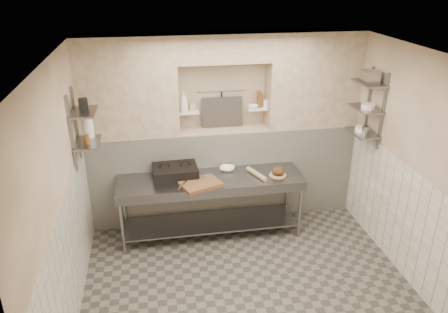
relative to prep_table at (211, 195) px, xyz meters
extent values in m
cube|color=#5A554F|center=(0.28, -1.18, -0.69)|extent=(4.00, 3.90, 0.10)
cube|color=silver|center=(0.28, -1.18, 2.21)|extent=(4.00, 3.90, 0.10)
cube|color=beige|center=(-1.77, -1.18, 0.76)|extent=(0.10, 3.90, 2.80)
cube|color=beige|center=(2.33, -1.18, 0.76)|extent=(0.10, 3.90, 2.80)
cube|color=beige|center=(0.28, 0.82, 0.76)|extent=(4.00, 0.10, 2.80)
cube|color=beige|center=(0.28, -3.18, 0.76)|extent=(4.00, 0.10, 2.80)
cube|color=white|center=(0.28, 0.57, 0.06)|extent=(4.00, 0.40, 1.40)
cube|color=beige|center=(0.28, 0.57, 0.77)|extent=(1.30, 0.40, 0.02)
cube|color=beige|center=(-1.05, 0.57, 1.46)|extent=(1.35, 0.40, 1.40)
cube|color=beige|center=(1.60, 0.57, 1.46)|extent=(1.35, 0.40, 1.40)
cube|color=beige|center=(0.28, 0.57, 1.96)|extent=(1.30, 0.40, 0.40)
cube|color=white|center=(-1.71, -1.18, 0.06)|extent=(0.02, 3.90, 1.40)
cube|color=white|center=(2.27, -1.18, 0.06)|extent=(0.02, 3.90, 1.40)
cube|color=white|center=(-0.22, 0.57, 1.06)|extent=(0.28, 0.16, 0.02)
cube|color=white|center=(0.78, 0.57, 1.06)|extent=(0.28, 0.16, 0.02)
cylinder|color=gray|center=(0.28, 0.74, 1.31)|extent=(0.70, 0.02, 0.02)
cylinder|color=black|center=(0.28, 0.72, 1.14)|extent=(0.02, 0.02, 0.30)
cube|color=#383330|center=(0.28, 0.67, 1.00)|extent=(0.60, 0.08, 0.45)
cube|color=slate|center=(-1.70, 0.07, 1.16)|extent=(0.03, 0.03, 0.95)
cube|color=slate|center=(-1.70, -0.33, 1.16)|extent=(0.03, 0.03, 0.95)
cube|color=slate|center=(-1.56, -0.13, 0.96)|extent=(0.30, 0.50, 0.02)
cube|color=slate|center=(-1.56, -0.13, 1.36)|extent=(0.30, 0.50, 0.03)
cube|color=slate|center=(2.25, 0.07, 1.21)|extent=(0.03, 0.03, 1.05)
cube|color=slate|center=(2.25, -0.33, 1.21)|extent=(0.03, 0.03, 1.05)
cube|color=slate|center=(2.12, -0.13, 0.86)|extent=(0.30, 0.50, 0.02)
cube|color=slate|center=(2.12, -0.13, 1.21)|extent=(0.30, 0.50, 0.02)
cube|color=slate|center=(2.12, -0.13, 1.56)|extent=(0.30, 0.50, 0.03)
cube|color=gray|center=(0.00, 0.02, 0.24)|extent=(2.60, 0.70, 0.04)
cube|color=gray|center=(0.00, 0.02, -0.46)|extent=(2.45, 0.60, 0.03)
cube|color=gray|center=(0.00, -0.31, 0.18)|extent=(2.60, 0.02, 0.12)
cylinder|color=gray|center=(-1.24, -0.27, -0.21)|extent=(0.04, 0.04, 0.86)
cylinder|color=gray|center=(-1.24, 0.31, -0.21)|extent=(0.04, 0.04, 0.86)
cylinder|color=gray|center=(1.24, -0.27, -0.21)|extent=(0.04, 0.04, 0.86)
cylinder|color=gray|center=(1.24, 0.31, -0.21)|extent=(0.04, 0.04, 0.86)
cube|color=black|center=(-0.48, 0.12, 0.31)|extent=(0.63, 0.47, 0.11)
cube|color=black|center=(-0.48, 0.12, 0.40)|extent=(0.63, 0.47, 0.06)
cube|color=brown|center=(-0.16, -0.19, 0.28)|extent=(0.62, 0.53, 0.05)
cube|color=gray|center=(-0.19, -0.06, 0.31)|extent=(0.25, 0.10, 0.01)
cylinder|color=gray|center=(-0.40, -0.21, 0.32)|extent=(0.16, 0.25, 0.03)
imported|color=white|center=(0.27, 0.23, 0.28)|extent=(0.27, 0.27, 0.05)
cylinder|color=tan|center=(0.65, -0.02, 0.29)|extent=(0.22, 0.42, 0.06)
cylinder|color=tan|center=(0.95, -0.06, 0.26)|extent=(0.24, 0.24, 0.01)
ellipsoid|color=#4C2D19|center=(0.95, -0.06, 0.33)|extent=(0.18, 0.18, 0.11)
imported|color=white|center=(-0.29, 0.55, 1.22)|extent=(0.14, 0.14, 0.29)
cube|color=beige|center=(-0.16, 0.61, 1.12)|extent=(0.07, 0.07, 0.11)
imported|color=white|center=(0.72, 0.56, 1.09)|extent=(0.18, 0.18, 0.05)
cylinder|color=brown|center=(0.83, 0.59, 1.17)|extent=(0.06, 0.06, 0.20)
cylinder|color=brown|center=(0.81, 0.60, 1.19)|extent=(0.06, 0.06, 0.24)
cylinder|color=white|center=(0.91, 0.56, 1.13)|extent=(0.07, 0.07, 0.11)
cylinder|color=white|center=(-1.56, 0.04, 1.11)|extent=(0.14, 0.14, 0.28)
cylinder|color=brown|center=(-1.56, -0.19, 1.03)|extent=(0.07, 0.07, 0.11)
cube|color=black|center=(-1.56, -0.07, 1.44)|extent=(0.12, 0.12, 0.14)
cylinder|color=white|center=(2.12, -0.12, 0.90)|extent=(0.20, 0.20, 0.06)
cylinder|color=gray|center=(2.12, -0.20, 0.92)|extent=(0.10, 0.10, 0.10)
cylinder|color=white|center=(2.12, -0.18, 1.25)|extent=(0.18, 0.18, 0.07)
cube|color=gray|center=(2.12, -0.13, 1.64)|extent=(0.20, 0.24, 0.15)
camera|label=1|loc=(-0.75, -5.39, 2.98)|focal=35.00mm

